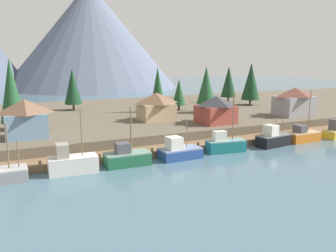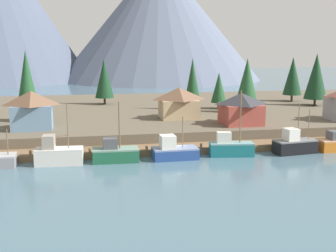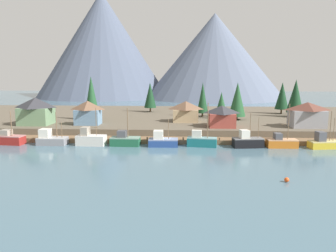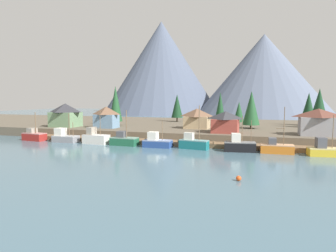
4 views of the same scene
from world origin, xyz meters
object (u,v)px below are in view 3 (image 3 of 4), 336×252
object	(u,v)px
house_green	(36,111)
conifer_centre	(203,98)
conifer_back_left	(282,96)
fishing_boat_teal	(201,141)
house_red	(222,116)
fishing_boat_grey	(51,139)
fishing_boat_orange	(281,142)
fishing_boat_green	(125,140)
fishing_boat_yellow	(324,143)
conifer_mid_left	(237,99)
conifer_near_right	(150,95)
conifer_mid_right	(221,102)
fishing_boat_white	(90,139)
fishing_boat_red	(9,139)
conifer_near_left	(91,96)
fishing_boat_black	(247,141)
channel_buoy	(287,180)
house_grey	(307,114)
conifer_back_right	(295,96)
fishing_boat_blue	(162,141)
house_blue	(88,112)
house_tan	(186,111)

from	to	relation	value
house_green	conifer_centre	size ratio (longest dim) A/B	0.77
house_green	conifer_back_left	world-z (taller)	conifer_back_left
fishing_boat_teal	conifer_back_left	bearing A→B (deg)	62.30
house_green	house_red	xyz separation A→B (m)	(47.39, -1.00, -0.86)
fishing_boat_grey	fishing_boat_orange	xyz separation A→B (m)	(49.99, 0.14, -0.15)
fishing_boat_green	fishing_boat_yellow	distance (m)	42.10
fishing_boat_green	fishing_boat_orange	distance (m)	33.51
fishing_boat_green	conifer_mid_left	bearing A→B (deg)	42.07
fishing_boat_teal	conifer_mid_left	world-z (taller)	conifer_mid_left
fishing_boat_yellow	conifer_near_right	distance (m)	58.93
fishing_boat_yellow	conifer_mid_right	bearing A→B (deg)	113.41
conifer_mid_left	fishing_boat_white	bearing A→B (deg)	-145.81
fishing_boat_red	conifer_near_left	distance (m)	26.10
fishing_boat_black	fishing_boat_yellow	distance (m)	15.83
conifer_near_right	conifer_mid_right	bearing A→B (deg)	-26.36
fishing_boat_red	channel_buoy	bearing A→B (deg)	-16.04
house_grey	conifer_mid_left	size ratio (longest dim) A/B	0.78
fishing_boat_grey	fishing_boat_teal	size ratio (longest dim) A/B	0.76
fishing_boat_teal	channel_buoy	size ratio (longest dim) A/B	13.48
house_green	conifer_back_right	size ratio (longest dim) A/B	0.71
fishing_boat_green	channel_buoy	xyz separation A→B (m)	(27.85, -22.47, -0.81)
fishing_boat_black	channel_buoy	xyz separation A→B (m)	(1.58, -22.29, -0.97)
channel_buoy	conifer_mid_right	bearing A→B (deg)	94.32
house_grey	channel_buoy	world-z (taller)	house_grey
conifer_mid_right	conifer_back_right	world-z (taller)	conifer_back_right
conifer_near_right	conifer_back_right	size ratio (longest dim) A/B	0.89
fishing_boat_blue	house_grey	size ratio (longest dim) A/B	0.77
house_blue	conifer_near_right	distance (m)	31.41
conifer_back_left	house_blue	bearing A→B (deg)	-155.45
house_grey	house_blue	distance (m)	54.77
conifer_back_left	conifer_centre	world-z (taller)	conifer_centre
conifer_near_right	channel_buoy	xyz separation A→B (m)	(26.88, -63.89, -7.89)
conifer_centre	house_red	bearing A→B (deg)	-78.31
conifer_mid_left	house_blue	bearing A→B (deg)	-164.48
house_red	channel_buoy	distance (m)	34.61
house_green	conifer_back_right	distance (m)	73.71
conifer_back_right	conifer_centre	size ratio (longest dim) A/B	1.08
conifer_near_left	house_grey	bearing A→B (deg)	-9.59
house_tan	house_green	world-z (taller)	house_green
fishing_boat_yellow	house_tan	world-z (taller)	house_tan
fishing_boat_orange	conifer_mid_right	distance (m)	31.95
fishing_boat_white	fishing_boat_black	world-z (taller)	fishing_boat_white
conifer_near_left	channel_buoy	bearing A→B (deg)	-46.75
house_blue	fishing_boat_orange	bearing A→B (deg)	-15.69
fishing_boat_green	conifer_mid_right	size ratio (longest dim) A/B	1.09
fishing_boat_orange	house_blue	bearing A→B (deg)	163.48
fishing_boat_green	fishing_boat_yellow	world-z (taller)	fishing_boat_green
fishing_boat_red	fishing_boat_teal	world-z (taller)	fishing_boat_teal
fishing_boat_white	fishing_boat_teal	world-z (taller)	fishing_boat_teal
fishing_boat_green	fishing_boat_orange	bearing A→B (deg)	1.48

